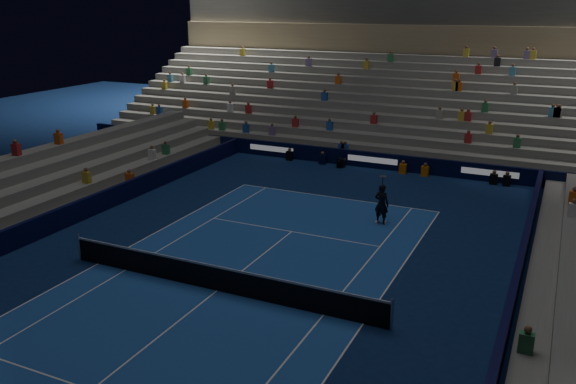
{
  "coord_description": "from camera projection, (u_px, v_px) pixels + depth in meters",
  "views": [
    {
      "loc": [
        10.54,
        -16.54,
        9.89
      ],
      "look_at": [
        0.0,
        6.0,
        2.0
      ],
      "focal_mm": 37.45,
      "sensor_mm": 36.0,
      "label": 1
    }
  ],
  "objects": [
    {
      "name": "sponsor_barrier_east",
      "position": [
        502.0,
        340.0,
        17.46
      ],
      "size": [
        0.25,
        37.0,
        1.0
      ],
      "primitive_type": "cube",
      "color": "#080933",
      "rests_on": "ground"
    },
    {
      "name": "broadcast_camera",
      "position": [
        341.0,
        163.0,
        37.54
      ],
      "size": [
        0.43,
        0.87,
        0.56
      ],
      "color": "black",
      "rests_on": "ground"
    },
    {
      "name": "tennis_net",
      "position": [
        217.0,
        278.0,
        21.38
      ],
      "size": [
        12.9,
        0.1,
        1.1
      ],
      "color": "#B2B2B7",
      "rests_on": "ground"
    },
    {
      "name": "court_surface",
      "position": [
        217.0,
        291.0,
        21.53
      ],
      "size": [
        10.97,
        23.77,
        0.01
      ],
      "primitive_type": "cube",
      "color": "#1C499A",
      "rests_on": "ground"
    },
    {
      "name": "sponsor_barrier_far",
      "position": [
        373.0,
        160.0,
        37.35
      ],
      "size": [
        44.0,
        0.25,
        1.0
      ],
      "primitive_type": "cube",
      "color": "black",
      "rests_on": "ground"
    },
    {
      "name": "ground",
      "position": [
        217.0,
        291.0,
        21.53
      ],
      "size": [
        90.0,
        90.0,
        0.0
      ],
      "primitive_type": "plane",
      "color": "#0B1D47",
      "rests_on": "ground"
    },
    {
      "name": "sponsor_barrier_west",
      "position": [
        20.0,
        235.0,
        25.3
      ],
      "size": [
        0.25,
        37.0,
        1.0
      ],
      "primitive_type": "cube",
      "color": "black",
      "rests_on": "ground"
    },
    {
      "name": "tennis_player",
      "position": [
        382.0,
        204.0,
        27.82
      ],
      "size": [
        0.76,
        0.56,
        1.91
      ],
      "primitive_type": "imported",
      "rotation": [
        0.0,
        0.0,
        2.99
      ],
      "color": "black",
      "rests_on": "ground"
    },
    {
      "name": "grandstand_main",
      "position": [
        413.0,
        94.0,
        44.6
      ],
      "size": [
        44.0,
        15.2,
        11.2
      ],
      "color": "slate",
      "rests_on": "ground"
    }
  ]
}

